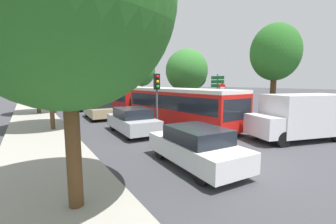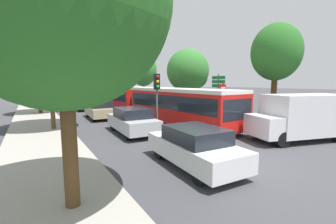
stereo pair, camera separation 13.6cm
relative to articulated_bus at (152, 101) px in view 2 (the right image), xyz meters
name	(u,v)px [view 2 (the right image)]	position (x,y,z in m)	size (l,w,h in m)	color
ground_plane	(247,163)	(-1.81, -10.89, -1.44)	(200.00, 200.00, 0.00)	#3D3D42
kerb_strip_left	(35,111)	(-8.03, 10.22, -1.37)	(3.20, 52.23, 0.14)	#9E998E
articulated_bus	(152,101)	(0.00, 0.00, 0.00)	(3.63, 16.96, 2.50)	red
city_bus_rear	(58,90)	(-3.73, 31.34, 0.02)	(3.18, 11.83, 2.52)	red
queued_car_white	(194,146)	(-3.64, -10.13, -0.74)	(1.90, 4.09, 1.39)	white
queued_car_silver	(132,120)	(-3.49, -4.24, -0.70)	(2.01, 4.32, 1.47)	#B7BABF
queued_car_tan	(100,110)	(-3.64, 2.16, -0.72)	(1.95, 4.20, 1.43)	tan
queued_car_blue	(85,103)	(-3.49, 8.72, -0.75)	(1.87, 4.04, 1.38)	#284799
queued_car_black	(71,99)	(-3.85, 15.05, -0.73)	(1.91, 4.10, 1.40)	black
white_van	(302,116)	(3.19, -10.13, -0.20)	(5.34, 3.26, 2.31)	silver
traffic_light	(157,90)	(-2.12, -4.70, 1.06)	(0.36, 0.38, 3.40)	#56595E
no_entry_sign	(223,95)	(4.73, -3.14, 0.43)	(0.70, 0.08, 2.82)	#56595E
direction_sign_post	(218,86)	(5.42, -1.88, 1.13)	(0.19, 1.40, 3.60)	#56595E
tree_left_mid	(49,42)	(-7.25, -1.23, 3.74)	(4.92, 4.92, 8.10)	#51381E
tree_left_far	(37,65)	(-7.65, 7.34, 2.99)	(4.54, 4.54, 6.68)	#51381E
tree_right_near	(276,54)	(5.75, -6.82, 3.34)	(3.23, 3.23, 6.79)	#51381E
tree_right_mid	(189,72)	(5.83, 2.86, 2.56)	(4.36, 4.36, 6.33)	#51381E
tree_right_far	(143,70)	(6.33, 14.87, 3.32)	(4.02, 4.02, 7.23)	#51381E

